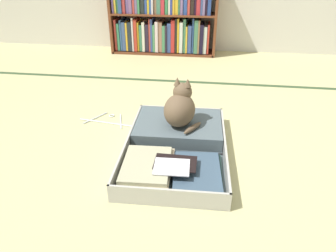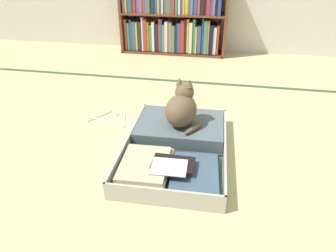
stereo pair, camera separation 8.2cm
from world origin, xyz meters
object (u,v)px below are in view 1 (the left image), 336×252
at_px(open_suitcase, 175,143).
at_px(clothes_hanger, 108,120).
at_px(bookshelf, 163,16).
at_px(black_cat, 180,108).

height_order(open_suitcase, clothes_hanger, open_suitcase).
height_order(bookshelf, black_cat, bookshelf).
bearing_deg(bookshelf, open_suitcase, -79.51).
height_order(open_suitcase, black_cat, black_cat).
relative_size(open_suitcase, clothes_hanger, 2.25).
bearing_deg(black_cat, bookshelf, 101.65).
distance_m(open_suitcase, clothes_hanger, 0.61).
bearing_deg(black_cat, clothes_hanger, 163.67).
xyz_separation_m(bookshelf, open_suitcase, (0.39, -2.09, -0.38)).
xyz_separation_m(bookshelf, black_cat, (0.40, -1.95, -0.21)).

